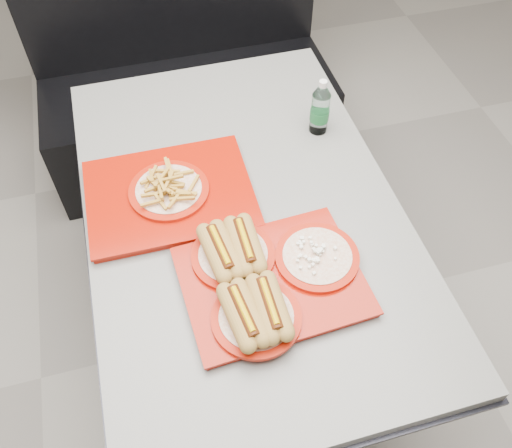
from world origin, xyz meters
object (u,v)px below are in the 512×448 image
object	(u,v)px
water_bottle	(320,110)
tray_far	(169,192)
diner_table	(244,241)
booth_bench	(185,81)
tray_near	(265,278)

from	to	relation	value
water_bottle	tray_far	bearing A→B (deg)	-162.33
diner_table	tray_far	bearing A→B (deg)	154.91
tray_far	booth_bench	bearing A→B (deg)	78.88
tray_near	tray_far	distance (m)	0.41
tray_near	tray_far	bearing A→B (deg)	116.99
booth_bench	water_bottle	world-z (taller)	booth_bench
tray_far	tray_near	bearing A→B (deg)	-63.01
booth_bench	tray_far	bearing A→B (deg)	-101.12
booth_bench	tray_far	distance (m)	1.09
diner_table	tray_near	distance (m)	0.34
tray_near	water_bottle	xyz separation A→B (m)	(0.33, 0.53, 0.05)
tray_far	water_bottle	bearing A→B (deg)	17.67
diner_table	booth_bench	distance (m)	1.11
tray_near	water_bottle	world-z (taller)	water_bottle
diner_table	tray_near	xyz separation A→B (m)	(-0.01, -0.27, 0.20)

